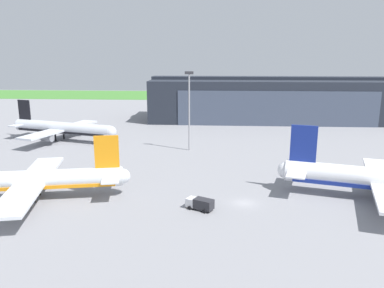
{
  "coord_description": "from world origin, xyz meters",
  "views": [
    {
      "loc": [
        -5.64,
        -67.15,
        27.23
      ],
      "look_at": [
        -11.34,
        24.44,
        5.44
      ],
      "focal_mm": 35.63,
      "sensor_mm": 36.0,
      "label": 1
    }
  ],
  "objects_px": {
    "maintenance_hangar": "(272,100)",
    "airliner_near_right": "(27,181)",
    "airliner_far_right": "(63,128)",
    "apron_light_mast": "(189,106)",
    "ops_van": "(200,203)"
  },
  "relations": [
    {
      "from": "airliner_far_right",
      "to": "apron_light_mast",
      "type": "xyz_separation_m",
      "value": [
        41.44,
        -10.26,
        9.03
      ]
    },
    {
      "from": "airliner_near_right",
      "to": "apron_light_mast",
      "type": "bearing_deg",
      "value": 54.92
    },
    {
      "from": "maintenance_hangar",
      "to": "airliner_near_right",
      "type": "distance_m",
      "value": 111.29
    },
    {
      "from": "maintenance_hangar",
      "to": "ops_van",
      "type": "relative_size",
      "value": 18.92
    },
    {
      "from": "airliner_far_right",
      "to": "airliner_near_right",
      "type": "xyz_separation_m",
      "value": [
        13.32,
        -50.31,
        -0.26
      ]
    },
    {
      "from": "maintenance_hangar",
      "to": "apron_light_mast",
      "type": "distance_m",
      "value": 62.51
    },
    {
      "from": "maintenance_hangar",
      "to": "ops_van",
      "type": "height_order",
      "value": "maintenance_hangar"
    },
    {
      "from": "ops_van",
      "to": "airliner_far_right",
      "type": "bearing_deg",
      "value": 131.0
    },
    {
      "from": "apron_light_mast",
      "to": "ops_van",
      "type": "bearing_deg",
      "value": -83.45
    },
    {
      "from": "airliner_far_right",
      "to": "apron_light_mast",
      "type": "bearing_deg",
      "value": -13.91
    },
    {
      "from": "maintenance_hangar",
      "to": "airliner_near_right",
      "type": "xyz_separation_m",
      "value": [
        -59.12,
        -94.16,
        -4.92
      ]
    },
    {
      "from": "maintenance_hangar",
      "to": "airliner_far_right",
      "type": "bearing_deg",
      "value": -148.81
    },
    {
      "from": "ops_van",
      "to": "airliner_near_right",
      "type": "bearing_deg",
      "value": 174.74
    },
    {
      "from": "maintenance_hangar",
      "to": "apron_light_mast",
      "type": "xyz_separation_m",
      "value": [
        -30.99,
        -54.11,
        4.37
      ]
    },
    {
      "from": "airliner_far_right",
      "to": "airliner_near_right",
      "type": "bearing_deg",
      "value": -75.18
    }
  ]
}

